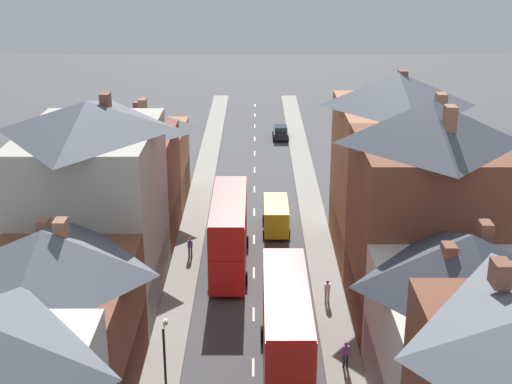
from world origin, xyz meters
name	(u,v)px	position (x,y,z in m)	size (l,w,h in m)	color
pavement_left	(190,229)	(-5.10, 38.00, 0.07)	(2.20, 104.00, 0.14)	gray
pavement_right	(313,229)	(5.10, 38.00, 0.07)	(2.20, 104.00, 0.14)	gray
centre_line_dashes	(252,239)	(0.00, 36.00, 0.01)	(0.14, 97.80, 0.01)	silver
terrace_row_left	(61,280)	(-10.18, 17.86, 5.60)	(8.00, 60.50, 13.83)	brown
terrace_row_right	(457,299)	(10.19, 14.61, 6.17)	(8.00, 51.14, 14.36)	brown
double_decker_bus_lead	(284,329)	(1.79, 17.42, 2.82)	(2.74, 10.80, 5.30)	red
double_decker_bus_mid_street	(226,231)	(-1.81, 31.05, 2.82)	(2.74, 10.80, 5.30)	red
car_parked_right_a	(278,132)	(3.10, 66.04, 0.82)	(1.90, 3.91, 1.64)	black
delivery_van	(273,215)	(1.80, 37.90, 1.34)	(2.20, 5.20, 2.41)	yellow
pedestrian_mid_right	(343,353)	(5.18, 17.80, 1.03)	(0.36, 0.22, 1.61)	#23232D
pedestrian_far_left	(325,290)	(4.85, 25.31, 1.03)	(0.36, 0.22, 1.61)	gray
pedestrian_far_right	(188,247)	(-4.80, 32.33, 1.03)	(0.36, 0.22, 1.61)	#3D4256
street_lamp	(163,368)	(-4.25, 13.13, 3.24)	(0.20, 1.12, 5.50)	black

